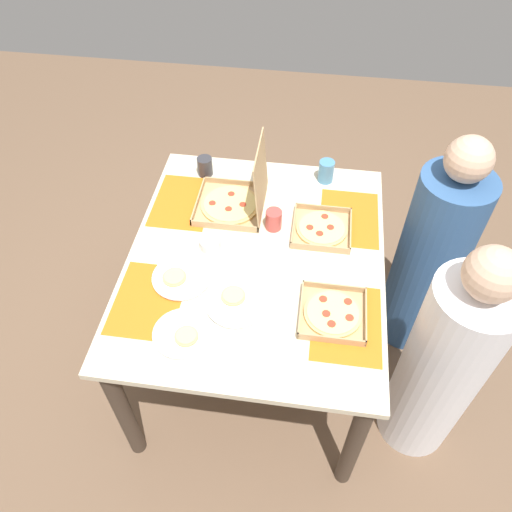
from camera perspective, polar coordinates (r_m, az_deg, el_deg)
ground_plane at (r=2.74m, az=0.00°, el=-10.85°), size 6.00×6.00×0.00m
dining_table at (r=2.20m, az=0.00°, el=-2.04°), size 1.27×1.07×0.78m
placemat_near_left at (r=2.37m, az=-8.29°, el=6.10°), size 0.36×0.26×0.00m
placemat_near_right at (r=2.01m, az=-12.10°, el=-4.88°), size 0.36×0.26×0.00m
placemat_far_left at (r=2.30m, az=10.52°, el=4.27°), size 0.36×0.26×0.00m
placemat_far_right at (r=1.93m, az=10.21°, el=-7.46°), size 0.36×0.26×0.00m
pizza_box_edge_far at (r=2.28m, az=-2.19°, el=6.49°), size 0.30×0.31×0.34m
pizza_box_corner_right at (r=2.22m, az=7.45°, el=3.08°), size 0.25×0.25×0.04m
pizza_box_center at (r=1.93m, az=8.69°, el=-6.46°), size 0.25×0.25×0.04m
plate_near_left at (r=2.04m, az=-8.50°, el=-2.41°), size 0.24×0.24×0.03m
plate_far_right at (r=1.95m, az=-2.30°, el=-5.28°), size 0.24×0.24×0.03m
plate_near_right at (r=1.88m, az=-8.31°, el=-8.73°), size 0.22×0.22×0.03m
cup_spare at (r=2.48m, az=-5.81°, el=10.09°), size 0.07×0.07×0.09m
cup_clear_left at (r=2.19m, az=2.02°, el=4.14°), size 0.07×0.07×0.09m
cup_dark at (r=2.45m, az=7.95°, el=9.50°), size 0.07×0.07×0.11m
condiment_bowl at (r=2.13m, az=-5.22°, el=1.44°), size 0.09×0.09×0.05m
fork_by_far_left at (r=1.81m, az=2.05°, el=-12.20°), size 0.16×0.12×0.00m
diner_left_seat at (r=2.52m, az=19.11°, el=-0.34°), size 0.32×0.32×1.24m
diner_right_seat at (r=2.19m, az=20.32°, el=-11.63°), size 0.32×0.32×1.23m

